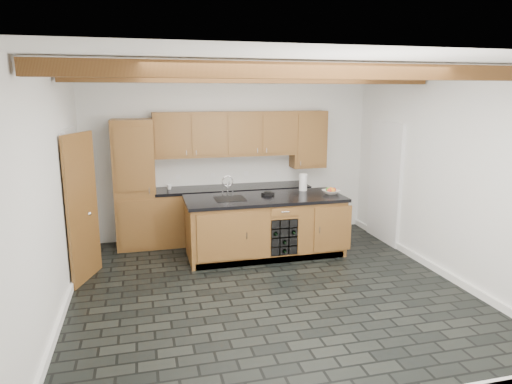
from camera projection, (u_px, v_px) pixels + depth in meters
ground at (269, 289)px, 5.94m from camera, size 5.00×5.00×0.00m
room_shell at (252, 167)px, 6.11m from camera, size 5.01×5.00×5.00m
back_cabinetry at (212, 184)px, 7.77m from camera, size 3.65×0.62×2.20m
island at (265, 226)px, 7.14m from camera, size 2.48×0.96×0.93m
faucet at (229, 196)px, 6.95m from camera, size 0.45×0.40×0.34m
kitchen_scale at (268, 194)px, 7.17m from camera, size 0.21×0.15×0.06m
fruit_bowl at (331, 192)px, 7.26m from camera, size 0.32×0.32×0.06m
fruit_cluster at (331, 190)px, 7.25m from camera, size 0.16×0.17×0.07m
paper_towel at (303, 182)px, 7.50m from camera, size 0.13×0.13×0.28m
mug at (169, 187)px, 7.61m from camera, size 0.12×0.12×0.09m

